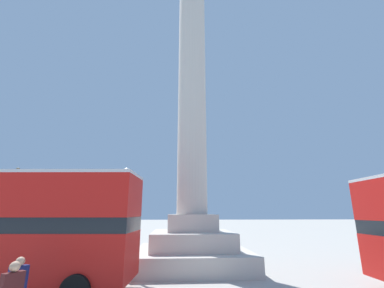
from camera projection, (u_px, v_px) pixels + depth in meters
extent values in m
plane|color=#ADA89E|center=(192.00, 267.00, 14.45)|extent=(200.00, 200.00, 0.00)
cube|color=beige|center=(192.00, 258.00, 14.57)|extent=(6.30, 6.30, 0.95)
cube|color=beige|center=(192.00, 240.00, 14.82)|extent=(4.54, 4.54, 0.95)
cube|color=beige|center=(192.00, 223.00, 15.07)|extent=(2.77, 2.77, 0.95)
cylinder|color=beige|center=(192.00, 77.00, 17.55)|extent=(1.84, 1.84, 18.21)
cube|color=red|center=(1.00, 255.00, 9.84)|extent=(10.31, 3.22, 1.74)
cube|color=black|center=(6.00, 224.00, 10.14)|extent=(10.31, 3.17, 0.55)
cube|color=red|center=(11.00, 196.00, 10.42)|extent=(10.31, 3.22, 1.60)
cube|color=silver|center=(15.00, 175.00, 10.64)|extent=(10.31, 3.22, 0.12)
cylinder|color=black|center=(102.00, 273.00, 10.84)|extent=(1.02, 0.36, 1.00)
cube|color=beige|center=(6.00, 236.00, 17.48)|extent=(4.15, 3.32, 2.80)
ellipsoid|color=brown|center=(14.00, 191.00, 18.26)|extent=(2.29, 1.45, 1.06)
cone|color=brown|center=(31.00, 185.00, 18.63)|extent=(1.12, 0.77, 1.11)
cylinder|color=brown|center=(17.00, 178.00, 18.51)|extent=(0.36, 0.36, 0.90)
sphere|color=brown|center=(18.00, 170.00, 18.66)|extent=(0.28, 0.28, 0.28)
cylinder|color=brown|center=(24.00, 207.00, 18.42)|extent=(0.20, 0.20, 1.09)
cylinder|color=brown|center=(21.00, 207.00, 17.88)|extent=(0.20, 0.20, 1.09)
cylinder|color=brown|center=(2.00, 207.00, 18.08)|extent=(0.20, 0.20, 1.09)
cylinder|color=black|center=(120.00, 270.00, 12.68)|extent=(0.31, 0.31, 0.40)
cylinder|color=black|center=(123.00, 223.00, 13.26)|extent=(0.14, 0.14, 4.89)
sphere|color=white|center=(127.00, 172.00, 13.95)|extent=(0.43, 0.43, 0.43)
cube|color=#191E51|center=(17.00, 280.00, 6.95)|extent=(0.40, 0.50, 0.68)
sphere|color=tan|center=(20.00, 261.00, 7.07)|extent=(0.23, 0.23, 0.23)
cube|color=#471919|center=(11.00, 288.00, 6.04)|extent=(0.41, 0.51, 0.70)
sphere|color=tan|center=(15.00, 267.00, 6.17)|extent=(0.24, 0.24, 0.24)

